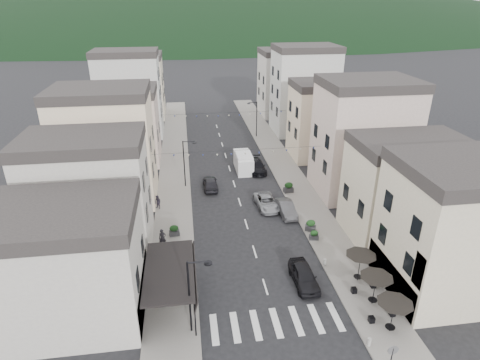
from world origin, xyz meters
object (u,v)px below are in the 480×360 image
(parked_car_b, at_px, (286,208))
(parked_car_d, at_px, (257,166))
(parked_car_c, at_px, (266,202))
(pedestrian_a, at_px, (163,238))
(delivery_van, at_px, (243,162))
(pedestrian_b, at_px, (158,202))
(parked_car_e, at_px, (210,183))
(parked_car_a, at_px, (304,276))

(parked_car_b, bearing_deg, parked_car_d, 92.10)
(parked_car_b, distance_m, parked_car_c, 2.57)
(parked_car_b, relative_size, parked_car_d, 0.84)
(parked_car_c, distance_m, pedestrian_a, 12.95)
(delivery_van, distance_m, pedestrian_b, 14.68)
(parked_car_c, bearing_deg, delivery_van, 90.87)
(parked_car_b, distance_m, parked_car_e, 10.77)
(parked_car_d, height_order, delivery_van, delivery_van)
(parked_car_c, bearing_deg, parked_car_d, 81.51)
(parked_car_c, bearing_deg, parked_car_e, 131.37)
(parked_car_a, distance_m, parked_car_b, 11.56)
(parked_car_a, height_order, parked_car_d, parked_car_a)
(parked_car_c, bearing_deg, parked_car_a, -92.51)
(parked_car_c, distance_m, delivery_van, 10.95)
(parked_car_d, height_order, pedestrian_a, pedestrian_a)
(parked_car_c, distance_m, parked_car_e, 8.20)
(parked_car_a, bearing_deg, parked_car_e, 107.26)
(parked_car_a, height_order, pedestrian_b, pedestrian_b)
(pedestrian_b, bearing_deg, parked_car_b, 26.85)
(pedestrian_a, distance_m, pedestrian_b, 7.70)
(parked_car_a, bearing_deg, parked_car_d, 88.18)
(parked_car_b, relative_size, delivery_van, 0.81)
(parked_car_c, height_order, parked_car_e, parked_car_e)
(pedestrian_b, bearing_deg, delivery_van, 80.61)
(parked_car_a, xyz_separation_m, parked_car_e, (-6.27, 19.05, -0.03))
(parked_car_d, bearing_deg, parked_car_e, -145.70)
(parked_car_d, xyz_separation_m, parked_car_e, (-6.63, -4.56, -0.01))
(parked_car_e, bearing_deg, delivery_van, -134.16)
(parked_car_b, distance_m, pedestrian_b, 14.12)
(delivery_van, bearing_deg, parked_car_c, -84.77)
(parked_car_e, bearing_deg, pedestrian_a, 65.64)
(parked_car_c, height_order, delivery_van, delivery_van)
(parked_car_c, height_order, pedestrian_b, pedestrian_b)
(parked_car_a, bearing_deg, delivery_van, 92.31)
(delivery_van, distance_m, pedestrian_a, 20.15)
(parked_car_e, bearing_deg, parked_car_a, 107.53)
(delivery_van, xyz_separation_m, pedestrian_a, (-10.23, -17.36, -0.18))
(pedestrian_b, bearing_deg, parked_car_e, 75.80)
(pedestrian_b, bearing_deg, pedestrian_a, -44.96)
(pedestrian_b, bearing_deg, parked_car_a, -10.25)
(parked_car_b, height_order, pedestrian_a, pedestrian_a)
(parked_car_b, bearing_deg, parked_car_a, -99.71)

